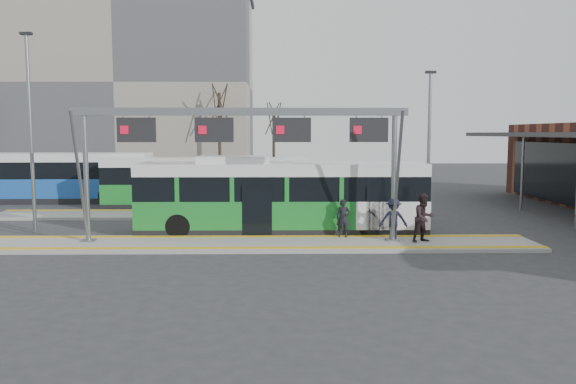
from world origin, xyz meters
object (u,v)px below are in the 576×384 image
gantry (244,135)px  passenger_b (424,218)px  passenger_c (394,219)px  passenger_a (343,218)px  hero_bus (281,198)px

gantry → passenger_b: gantry is taller
passenger_c → passenger_b: bearing=-5.9°
passenger_b → passenger_c: 1.17m
gantry → passenger_a: 5.26m
passenger_c → gantry: bearing=-171.9°
passenger_a → passenger_c: size_ratio=0.92×
gantry → passenger_a: (3.97, 0.75, -3.38)m
gantry → passenger_b: 7.70m
passenger_b → hero_bus: bearing=127.6°
hero_bus → passenger_c: (4.43, -2.51, -0.57)m
gantry → hero_bus: gantry is taller
gantry → hero_bus: bearing=60.1°
passenger_a → passenger_c: (1.90, -0.77, 0.06)m
gantry → passenger_b: size_ratio=6.84×
passenger_b → passenger_c: passenger_b is taller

